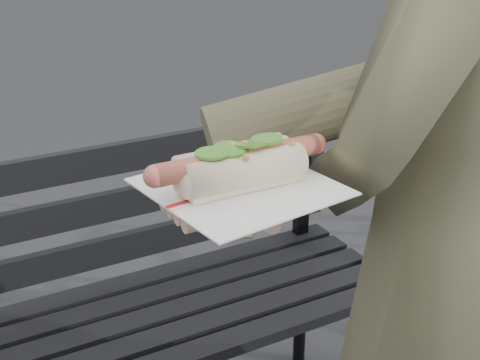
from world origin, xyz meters
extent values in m
cylinder|color=black|center=(0.64, 0.94, 0.23)|extent=(0.04, 0.04, 0.45)
cube|color=black|center=(-0.03, 0.68, 0.47)|extent=(1.50, 0.07, 0.03)
cube|color=black|center=(-0.03, 0.77, 0.47)|extent=(1.50, 0.07, 0.03)
cube|color=black|center=(-0.03, 0.86, 0.47)|extent=(1.50, 0.07, 0.03)
cube|color=black|center=(-0.03, 0.95, 0.47)|extent=(1.50, 0.07, 0.03)
cube|color=black|center=(0.64, 0.96, 0.67)|extent=(0.04, 0.03, 0.42)
cube|color=black|center=(-0.03, 0.98, 0.57)|extent=(1.50, 0.02, 0.08)
cube|color=black|center=(-0.03, 0.98, 0.70)|extent=(1.50, 0.02, 0.08)
cube|color=black|center=(-0.03, 0.98, 0.83)|extent=(1.50, 0.02, 0.08)
imported|color=brown|center=(0.33, 0.10, 0.90)|extent=(0.77, 0.64, 1.81)
cylinder|color=brown|center=(0.18, 0.10, 1.21)|extent=(0.51, 0.23, 0.19)
cylinder|color=#D8A384|center=(-0.05, 0.03, 1.15)|extent=(0.09, 0.08, 0.07)
ellipsoid|color=#D8A384|center=(-0.09, 0.02, 1.14)|extent=(0.10, 0.12, 0.03)
cylinder|color=#D8A384|center=(-0.14, -0.01, 1.14)|extent=(0.05, 0.02, 0.02)
cylinder|color=#D8A384|center=(-0.14, 0.01, 1.14)|extent=(0.05, 0.02, 0.02)
cylinder|color=#D8A384|center=(-0.14, 0.03, 1.14)|extent=(0.05, 0.02, 0.02)
cylinder|color=#D8A384|center=(-0.14, 0.05, 1.14)|extent=(0.05, 0.02, 0.02)
cylinder|color=#D8A384|center=(-0.08, -0.03, 1.14)|extent=(0.04, 0.05, 0.02)
cube|color=white|center=(-0.09, 0.02, 1.16)|extent=(0.21, 0.21, 0.00)
cube|color=#B21E1E|center=(-0.09, 0.02, 1.16)|extent=(0.19, 0.03, 0.00)
cylinder|color=#CD614E|center=(-0.09, 0.02, 1.19)|extent=(0.20, 0.02, 0.02)
sphere|color=#CD614E|center=(-0.19, 0.02, 1.19)|extent=(0.03, 0.02, 0.02)
sphere|color=#CD614E|center=(0.01, 0.02, 1.19)|extent=(0.03, 0.02, 0.02)
sphere|color=#9E6B2D|center=(-0.09, 0.04, 1.20)|extent=(0.01, 0.01, 0.01)
sphere|color=#9E6B2D|center=(-0.06, 0.04, 1.20)|extent=(0.01, 0.01, 0.01)
sphere|color=#9E6B2D|center=(-0.03, 0.01, 1.20)|extent=(0.01, 0.01, 0.01)
sphere|color=#9E6B2D|center=(-0.14, 0.01, 1.20)|extent=(0.01, 0.01, 0.01)
sphere|color=#9E6B2D|center=(-0.05, 0.02, 1.20)|extent=(0.01, 0.01, 0.01)
sphere|color=#9E6B2D|center=(-0.10, 0.00, 1.19)|extent=(0.01, 0.01, 0.01)
sphere|color=#9E6B2D|center=(-0.02, 0.03, 1.20)|extent=(0.01, 0.01, 0.01)
sphere|color=#9E6B2D|center=(-0.03, 0.02, 1.20)|extent=(0.01, 0.01, 0.01)
sphere|color=#9E6B2D|center=(-0.12, 0.02, 1.20)|extent=(0.01, 0.01, 0.01)
sphere|color=#9E6B2D|center=(-0.05, 0.04, 1.20)|extent=(0.01, 0.01, 0.01)
sphere|color=#9E6B2D|center=(-0.09, 0.02, 1.20)|extent=(0.01, 0.01, 0.01)
sphere|color=#9E6B2D|center=(-0.04, 0.02, 1.20)|extent=(0.01, 0.01, 0.01)
sphere|color=#9E6B2D|center=(-0.07, 0.04, 1.20)|extent=(0.01, 0.01, 0.01)
sphere|color=#9E6B2D|center=(-0.07, 0.03, 1.20)|extent=(0.01, 0.01, 0.01)
sphere|color=#9E6B2D|center=(-0.09, 0.02, 1.20)|extent=(0.01, 0.01, 0.01)
sphere|color=#9E6B2D|center=(-0.08, 0.02, 1.20)|extent=(0.01, 0.01, 0.01)
sphere|color=#9E6B2D|center=(-0.09, 0.00, 1.20)|extent=(0.01, 0.01, 0.01)
sphere|color=#9E6B2D|center=(-0.09, 0.01, 1.20)|extent=(0.01, 0.01, 0.01)
sphere|color=#9E6B2D|center=(-0.11, 0.02, 1.20)|extent=(0.01, 0.01, 0.01)
sphere|color=#9E6B2D|center=(-0.06, 0.04, 1.20)|extent=(0.01, 0.01, 0.01)
sphere|color=#9E6B2D|center=(-0.07, 0.03, 1.20)|extent=(0.01, 0.01, 0.01)
sphere|color=#9E6B2D|center=(-0.03, 0.04, 1.20)|extent=(0.01, 0.01, 0.01)
sphere|color=#9E6B2D|center=(-0.09, 0.03, 1.20)|extent=(0.01, 0.01, 0.01)
sphere|color=#9E6B2D|center=(-0.13, 0.04, 1.20)|extent=(0.01, 0.01, 0.01)
sphere|color=#9E6B2D|center=(-0.10, 0.04, 1.20)|extent=(0.01, 0.01, 0.01)
sphere|color=#9E6B2D|center=(-0.06, 0.03, 1.20)|extent=(0.01, 0.01, 0.01)
cylinder|color=#498E26|center=(-0.12, 0.02, 1.21)|extent=(0.04, 0.04, 0.00)
cylinder|color=#498E26|center=(-0.10, 0.02, 1.21)|extent=(0.04, 0.04, 0.01)
cylinder|color=#498E26|center=(-0.07, 0.02, 1.21)|extent=(0.04, 0.04, 0.01)
cylinder|color=#498E26|center=(-0.05, 0.02, 1.21)|extent=(0.04, 0.04, 0.01)
cube|color=brown|center=(0.91, 1.81, 0.00)|extent=(0.09, 0.08, 0.00)
cube|color=brown|center=(0.66, 1.96, 0.00)|extent=(0.09, 0.10, 0.00)
camera|label=1|loc=(-0.41, -0.58, 1.46)|focal=50.00mm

